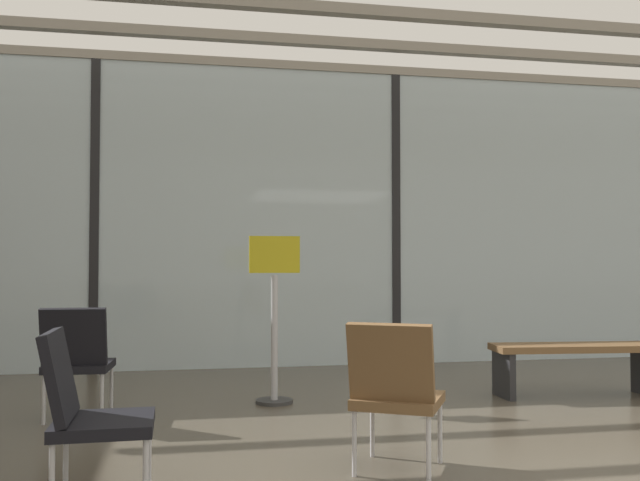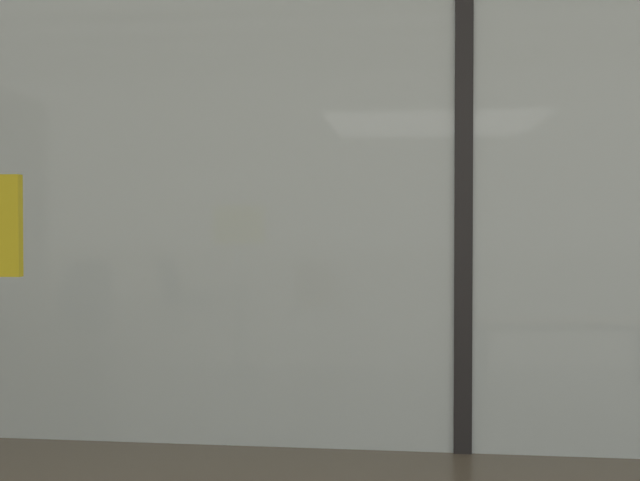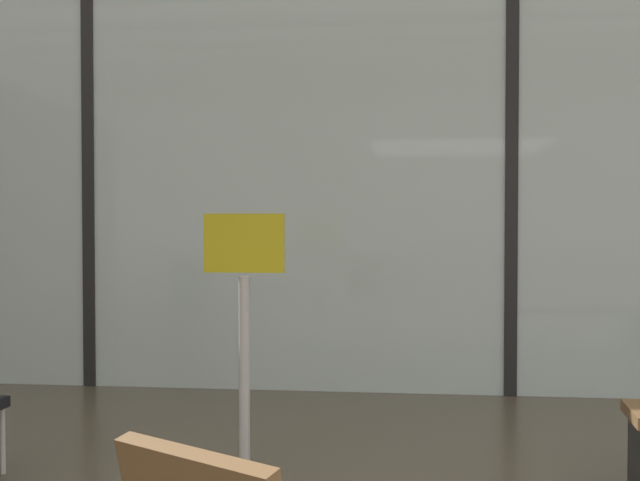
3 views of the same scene
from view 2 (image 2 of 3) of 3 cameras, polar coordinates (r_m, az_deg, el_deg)
glass_curtain_wall at (r=4.41m, az=10.59°, el=7.27°), size 14.00×0.08×3.50m
window_mullion_1 at (r=4.41m, az=10.59°, el=7.27°), size 0.10×0.12×3.50m
parked_airplane at (r=8.76m, az=4.58°, el=5.70°), size 11.55×3.94×3.94m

